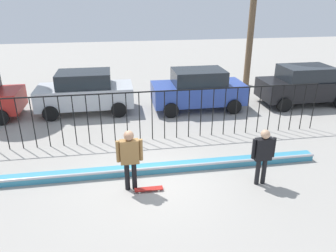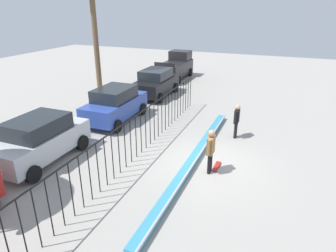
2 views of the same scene
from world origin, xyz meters
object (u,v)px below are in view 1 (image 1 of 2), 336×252
Objects in this scene: skateboarder at (130,155)px; parked_car_blue at (198,89)px; skateboard at (149,189)px; parked_car_black at (304,85)px; parked_car_silver at (85,92)px; camera_operator at (263,152)px.

parked_car_blue reaches higher than skateboarder.
parked_car_blue reaches higher than skateboard.
parked_car_blue is at bearing 179.07° from parked_car_black.
parked_car_silver and parked_car_blue have the same top height.
parked_car_blue is (-0.16, 6.70, -0.05)m from camera_operator.
parked_car_silver is (-1.65, 6.81, -0.11)m from skateboarder.
skateboarder is at bearing 29.08° from camera_operator.
parked_car_blue is at bearing -54.36° from camera_operator.
skateboard is at bearing 31.49° from camera_operator.
skateboard is 0.19× the size of parked_car_silver.
skateboarder is 10.87m from parked_car_black.
parked_car_blue is (5.21, -0.45, 0.00)m from parked_car_silver.
parked_car_blue is (3.08, 6.54, 0.91)m from skateboard.
parked_car_blue is at bearing 76.80° from skateboard.
parked_car_black is at bearing -0.98° from parked_car_silver.
parked_car_black is at bearing -2.60° from parked_car_blue.
parked_car_silver is 5.23m from parked_car_blue.
skateboard is 3.38m from camera_operator.
skateboarder is 1.14m from skateboard.
camera_operator is 8.38m from parked_car_black.
parked_car_black is at bearing 69.25° from skateboarder.
parked_car_blue is 1.00× the size of parked_car_black.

